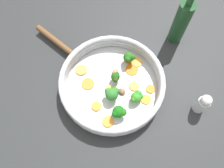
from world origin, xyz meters
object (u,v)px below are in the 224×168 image
(broccoli_floret_4, at_px, (137,97))
(salt_shaker, at_px, (203,103))
(broccoli_floret_1, at_px, (112,94))
(carrot_slice_1, at_px, (137,62))
(carrot_slice_2, at_px, (81,70))
(carrot_slice_10, at_px, (88,84))
(broccoli_floret_2, at_px, (119,112))
(carrot_slice_3, at_px, (110,89))
(carrot_slice_7, at_px, (132,70))
(carrot_slice_9, at_px, (134,86))
(mushroom_piece_1, at_px, (122,91))
(carrot_slice_5, at_px, (150,89))
(oil_bottle, at_px, (181,22))
(skillet, at_px, (112,86))
(carrot_slice_6, at_px, (130,59))
(broccoli_floret_0, at_px, (116,77))
(carrot_slice_4, at_px, (108,122))
(carrot_slice_0, at_px, (146,99))
(broccoli_floret_3, at_px, (129,58))
(mushroom_piece_0, at_px, (115,72))
(carrot_slice_8, at_px, (96,106))

(broccoli_floret_4, distance_m, salt_shaker, 0.21)
(broccoli_floret_1, distance_m, broccoli_floret_4, 0.08)
(carrot_slice_1, height_order, salt_shaker, salt_shaker)
(salt_shaker, bearing_deg, carrot_slice_1, 103.85)
(carrot_slice_2, distance_m, salt_shaker, 0.42)
(carrot_slice_10, relative_size, broccoli_floret_2, 0.91)
(carrot_slice_3, distance_m, carrot_slice_7, 0.11)
(carrot_slice_7, bearing_deg, carrot_slice_10, 163.58)
(carrot_slice_9, bearing_deg, mushroom_piece_1, 169.15)
(carrot_slice_10, relative_size, salt_shaker, 0.47)
(carrot_slice_2, bearing_deg, carrot_slice_5, -52.95)
(carrot_slice_1, distance_m, carrot_slice_5, 0.11)
(carrot_slice_1, relative_size, carrot_slice_2, 0.92)
(oil_bottle, bearing_deg, skillet, -175.46)
(carrot_slice_6, distance_m, carrot_slice_10, 0.18)
(carrot_slice_3, xyz_separation_m, broccoli_floret_0, (0.04, 0.02, 0.02))
(skillet, distance_m, carrot_slice_9, 0.08)
(carrot_slice_7, bearing_deg, broccoli_floret_4, -121.15)
(carrot_slice_10, distance_m, broccoli_floret_4, 0.18)
(carrot_slice_2, xyz_separation_m, salt_shaker, (0.24, -0.35, 0.03))
(carrot_slice_4, distance_m, carrot_slice_9, 0.15)
(carrot_slice_3, bearing_deg, skillet, 25.45)
(carrot_slice_5, distance_m, broccoli_floret_2, 0.15)
(carrot_slice_7, distance_m, oil_bottle, 0.24)
(carrot_slice_9, distance_m, broccoli_floret_4, 0.05)
(carrot_slice_1, bearing_deg, carrot_slice_9, -134.03)
(broccoli_floret_0, bearing_deg, skillet, -155.54)
(carrot_slice_0, height_order, carrot_slice_3, carrot_slice_3)
(carrot_slice_3, relative_size, broccoli_floret_1, 0.56)
(mushroom_piece_1, bearing_deg, broccoli_floret_2, -134.39)
(skillet, bearing_deg, salt_shaker, -50.80)
(broccoli_floret_4, distance_m, oil_bottle, 0.31)
(carrot_slice_9, distance_m, salt_shaker, 0.23)
(skillet, relative_size, carrot_slice_6, 7.70)
(carrot_slice_0, relative_size, carrot_slice_7, 0.77)
(carrot_slice_10, bearing_deg, carrot_slice_6, -2.13)
(carrot_slice_5, relative_size, broccoli_floret_2, 0.66)
(mushroom_piece_1, bearing_deg, salt_shaker, -47.53)
(carrot_slice_7, distance_m, broccoli_floret_0, 0.08)
(carrot_slice_5, bearing_deg, carrot_slice_2, 127.05)
(broccoli_floret_3, bearing_deg, mushroom_piece_0, -173.86)
(carrot_slice_3, xyz_separation_m, carrot_slice_8, (-0.07, -0.02, 0.00))
(skillet, xyz_separation_m, carrot_slice_2, (-0.05, 0.11, 0.01))
(broccoli_floret_3, relative_size, mushroom_piece_0, 1.88)
(skillet, height_order, mushroom_piece_0, mushroom_piece_0)
(salt_shaker, bearing_deg, carrot_slice_3, 132.26)
(carrot_slice_8, height_order, broccoli_floret_2, broccoli_floret_2)
(carrot_slice_5, bearing_deg, skillet, 138.26)
(carrot_slice_1, relative_size, carrot_slice_5, 1.20)
(carrot_slice_1, bearing_deg, carrot_slice_8, -166.53)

